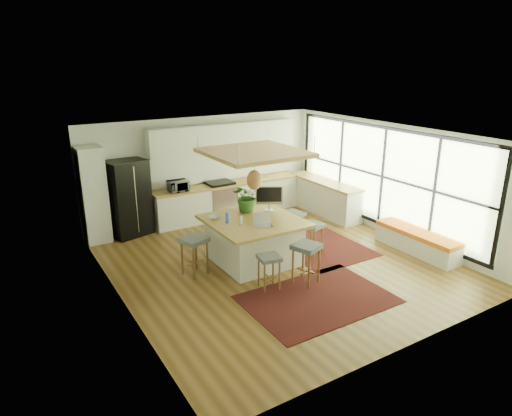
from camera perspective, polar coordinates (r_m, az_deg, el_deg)
floor at (r=9.70m, az=2.56°, el=-6.78°), size 7.00×7.00×0.00m
ceiling at (r=8.90m, az=2.81°, el=9.16°), size 7.00×7.00×0.00m
wall_back at (r=12.16m, az=-6.59°, el=5.08°), size 6.50×0.00×6.50m
wall_front at (r=6.80m, az=19.49°, el=-6.82°), size 6.50×0.00×6.50m
wall_left at (r=7.96m, az=-17.16°, el=-2.87°), size 0.00×7.00×7.00m
wall_right at (r=11.29m, az=16.53°, el=3.40°), size 0.00×7.00×7.00m
window_wall at (r=11.26m, az=16.45°, el=3.62°), size 0.10×6.20×2.60m
pantry at (r=11.05m, az=-19.81°, el=1.53°), size 0.55×0.60×2.25m
back_counter_base at (r=12.36m, az=-3.50°, el=1.01°), size 4.20×0.60×0.88m
back_counter_top at (r=12.23m, az=-3.54°, el=3.07°), size 4.24×0.64×0.05m
backsplash at (r=12.38m, az=-4.24°, el=5.39°), size 4.20×0.02×0.80m
upper_cabinets at (r=12.08m, az=-3.97°, el=8.95°), size 4.20×0.34×0.70m
range at (r=12.23m, az=-4.54°, el=1.10°), size 0.76×0.62×1.00m
right_counter_base at (r=12.70m, az=8.57°, el=1.31°), size 0.60×2.50×0.88m
right_counter_top at (r=12.57m, az=8.67°, el=3.32°), size 0.64×2.54×0.05m
window_bench at (r=10.67m, az=19.61°, el=-4.02°), size 0.52×2.00×0.50m
ceiling_panel at (r=9.19m, az=-0.21°, el=5.36°), size 1.86×1.86×0.80m
rug_near at (r=8.36m, az=7.80°, el=-11.30°), size 2.60×1.80×0.01m
rug_right at (r=10.66m, az=7.38°, el=-4.50°), size 1.80×2.60×0.01m
fridge at (r=11.29m, az=-15.88°, el=1.21°), size 1.08×0.94×1.86m
island at (r=9.57m, az=-0.28°, el=-4.09°), size 1.85×1.85×0.93m
stool_near_left at (r=8.51m, az=1.65°, el=-7.90°), size 0.45×0.45×0.66m
stool_near_right at (r=8.75m, az=6.31°, el=-7.23°), size 0.61×0.61×0.80m
stool_right_front at (r=10.05m, az=7.14°, el=-3.79°), size 0.51×0.51×0.70m
stool_right_back at (r=10.57m, az=4.65°, el=-2.57°), size 0.55×0.55×0.74m
stool_left_side at (r=9.11m, az=-7.72°, el=-6.23°), size 0.57×0.57×0.78m
laptop at (r=9.01m, az=0.93°, el=-1.56°), size 0.46×0.47×0.27m
monitor at (r=9.90m, az=1.66°, el=1.14°), size 0.63×0.49×0.56m
microwave at (r=11.55m, az=-9.79°, el=2.92°), size 0.50×0.28×0.34m
island_plant at (r=9.84m, az=-1.25°, el=1.13°), size 0.93×0.95×0.55m
island_bowl at (r=9.46m, az=-5.18°, el=-1.22°), size 0.28×0.28×0.06m
island_bottle_0 at (r=9.20m, az=-3.55°, el=-1.34°), size 0.07×0.07×0.19m
island_bottle_1 at (r=9.06m, az=-1.97°, el=-1.63°), size 0.07×0.07×0.19m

